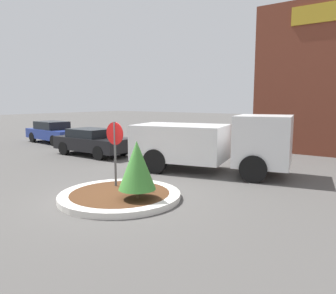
{
  "coord_description": "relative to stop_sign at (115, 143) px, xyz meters",
  "views": [
    {
      "loc": [
        6.52,
        -6.49,
        2.78
      ],
      "look_at": [
        -0.19,
        2.57,
        1.19
      ],
      "focal_mm": 35.0,
      "sensor_mm": 36.0,
      "label": 1
    }
  ],
  "objects": [
    {
      "name": "island_shrub",
      "position": [
        1.43,
        -0.6,
        -0.41
      ],
      "size": [
        1.01,
        1.01,
        1.57
      ],
      "color": "brown",
      "rests_on": "traffic_island"
    },
    {
      "name": "utility_truck",
      "position": [
        1.03,
        4.18,
        -0.31
      ],
      "size": [
        6.35,
        3.57,
        2.26
      ],
      "rotation": [
        0.0,
        0.0,
        0.24
      ],
      "color": "silver",
      "rests_on": "ground_plane"
    },
    {
      "name": "parked_sedan_black",
      "position": [
        -5.87,
        4.14,
        -0.78
      ],
      "size": [
        4.25,
        1.91,
        1.36
      ],
      "rotation": [
        0.0,
        0.0,
        0.01
      ],
      "color": "black",
      "rests_on": "ground_plane"
    },
    {
      "name": "ground_plane",
      "position": [
        0.66,
        -0.49,
        -1.49
      ],
      "size": [
        120.0,
        120.0,
        0.0
      ],
      "primitive_type": "plane",
      "color": "#514F4C"
    },
    {
      "name": "traffic_island",
      "position": [
        0.66,
        -0.49,
        -1.41
      ],
      "size": [
        3.47,
        3.47,
        0.17
      ],
      "color": "silver",
      "rests_on": "ground_plane"
    },
    {
      "name": "stop_sign",
      "position": [
        0.0,
        0.0,
        0.0
      ],
      "size": [
        0.69,
        0.07,
        2.16
      ],
      "color": "#4C4C51",
      "rests_on": "ground_plane"
    },
    {
      "name": "parked_sedan_blue",
      "position": [
        -11.86,
        5.9,
        -0.77
      ],
      "size": [
        4.69,
        2.15,
        1.43
      ],
      "rotation": [
        0.0,
        0.0,
        -0.1
      ],
      "color": "navy",
      "rests_on": "ground_plane"
    }
  ]
}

